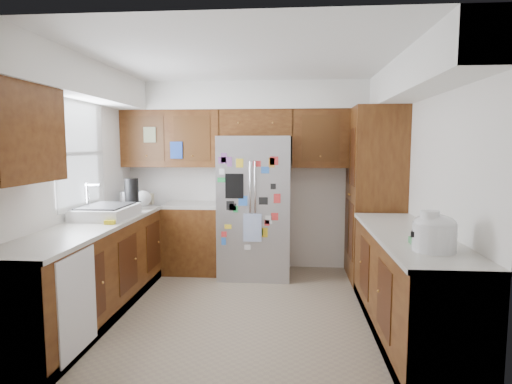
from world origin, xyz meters
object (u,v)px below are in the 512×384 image
Objects in this scene: rice_cooker at (434,232)px; paper_towel at (429,231)px; fridge at (255,207)px; pantry at (374,195)px.

rice_cooker is 1.05× the size of paper_towel.
fridge is 2.76m from paper_towel.
fridge is 5.98× the size of paper_towel.
rice_cooker is (-0.00, -2.25, -0.01)m from pantry.
pantry reaches higher than paper_towel.
fridge is (-1.50, 0.05, -0.17)m from pantry.
rice_cooker is at bearing 34.42° from paper_towel.
pantry is 7.15× the size of paper_towel.
fridge is at bearing 121.88° from paper_towel.
pantry is 2.28m from paper_towel.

